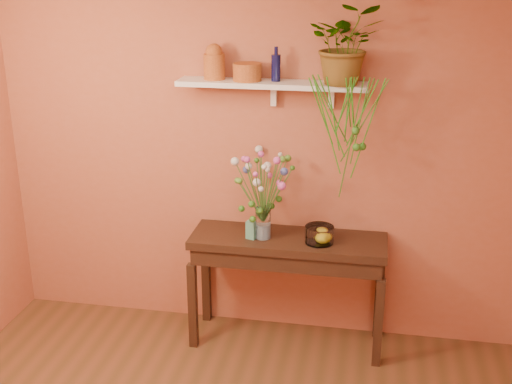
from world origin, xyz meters
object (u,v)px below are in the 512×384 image
(terracotta_jug, at_px, (214,62))
(spider_plant, at_px, (346,44))
(blue_bottle, at_px, (276,67))
(glass_bowl, at_px, (319,235))
(glass_vase, at_px, (263,225))
(bouquet, at_px, (262,178))
(sideboard, at_px, (288,253))

(terracotta_jug, height_order, spider_plant, spider_plant)
(blue_bottle, relative_size, spider_plant, 0.44)
(terracotta_jug, bearing_deg, glass_bowl, -12.66)
(glass_vase, height_order, bouquet, bouquet)
(bouquet, bearing_deg, spider_plant, 13.44)
(blue_bottle, xyz_separation_m, glass_vase, (-0.05, -0.17, -1.09))
(spider_plant, bearing_deg, glass_vase, -166.28)
(bouquet, bearing_deg, sideboard, 12.30)
(terracotta_jug, relative_size, blue_bottle, 1.05)
(blue_bottle, distance_m, glass_bowl, 1.19)
(terracotta_jug, distance_m, glass_vase, 1.18)
(blue_bottle, xyz_separation_m, spider_plant, (0.46, -0.05, 0.17))
(sideboard, height_order, glass_vase, glass_vase)
(glass_bowl, bearing_deg, glass_vase, 178.65)
(terracotta_jug, height_order, glass_bowl, terracotta_jug)
(blue_bottle, distance_m, spider_plant, 0.50)
(bouquet, distance_m, glass_bowl, 0.57)
(blue_bottle, bearing_deg, terracotta_jug, -178.97)
(spider_plant, xyz_separation_m, glass_bowl, (-0.12, -0.14, -1.30))
(blue_bottle, height_order, glass_vase, blue_bottle)
(sideboard, distance_m, glass_bowl, 0.29)
(glass_vase, bearing_deg, bouquet, 174.79)
(sideboard, xyz_separation_m, glass_vase, (-0.18, -0.04, 0.22))
(bouquet, bearing_deg, terracotta_jug, 155.81)
(bouquet, bearing_deg, glass_bowl, -1.43)
(sideboard, height_order, glass_bowl, glass_bowl)
(spider_plant, xyz_separation_m, glass_vase, (-0.52, -0.13, -1.26))
(spider_plant, bearing_deg, bouquet, -166.56)
(blue_bottle, bearing_deg, spider_plant, -5.54)
(sideboard, distance_m, blue_bottle, 1.32)
(sideboard, bearing_deg, blue_bottle, 133.01)
(sideboard, distance_m, terracotta_jug, 1.44)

